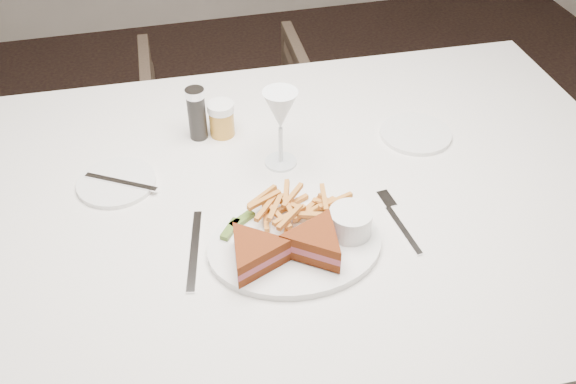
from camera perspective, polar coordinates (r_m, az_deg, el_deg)
The scene contains 3 objects.
table at distance 1.56m, azimuth -0.46°, elevation -10.83°, with size 1.54×1.03×0.75m, color silver.
chair_far at distance 2.34m, azimuth -5.28°, elevation 6.51°, with size 0.58×0.54×0.59m, color #49392D.
table_setting at distance 1.22m, azimuth -0.28°, elevation -0.74°, with size 0.82×0.59×0.18m.
Camera 1 is at (0.08, -0.88, 1.59)m, focal length 40.00 mm.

